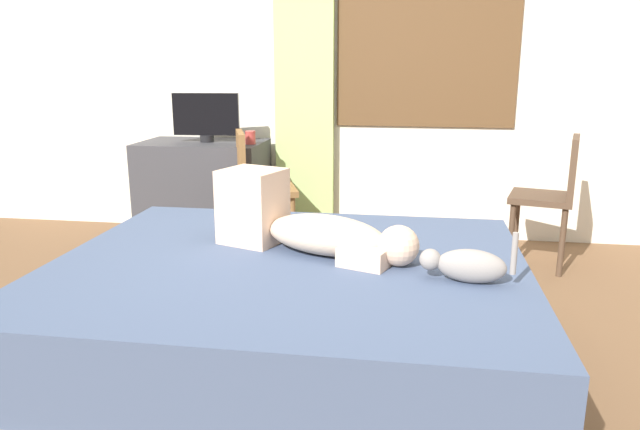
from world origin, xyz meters
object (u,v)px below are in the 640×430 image
at_px(chair_spare, 554,191).
at_px(cat, 466,265).
at_px(person_lying, 306,225).
at_px(chair_by_desk, 257,184).
at_px(bed, 290,314).
at_px(cup, 250,138).
at_px(desk, 204,191).
at_px(tv_monitor, 206,117).

bearing_deg(chair_spare, cat, -111.82).
bearing_deg(person_lying, chair_by_desk, 113.52).
bearing_deg(cat, person_lying, 156.13).
xyz_separation_m(bed, chair_by_desk, (-0.54, 1.49, 0.27)).
xyz_separation_m(person_lying, cat, (0.67, -0.30, -0.05)).
height_order(cup, chair_spare, chair_spare).
xyz_separation_m(cat, cup, (-1.36, 1.89, 0.23)).
height_order(person_lying, desk, person_lying).
bearing_deg(bed, cat, -11.89).
bearing_deg(cat, tv_monitor, 131.04).
bearing_deg(desk, person_lying, -57.12).
xyz_separation_m(chair_by_desk, chair_spare, (1.93, 0.05, 0.00)).
relative_size(person_lying, tv_monitor, 1.93).
distance_m(cat, chair_by_desk, 2.06).
xyz_separation_m(person_lying, chair_spare, (1.35, 1.39, -0.09)).
height_order(desk, tv_monitor, tv_monitor).
bearing_deg(chair_by_desk, person_lying, -66.48).
distance_m(cat, tv_monitor, 2.62).
bearing_deg(desk, tv_monitor, -0.00).
bearing_deg(cat, bed, 168.11).
height_order(bed, chair_spare, chair_spare).
xyz_separation_m(tv_monitor, chair_by_desk, (0.45, -0.32, -0.41)).
relative_size(tv_monitor, chair_spare, 0.56).
distance_m(cat, desk, 2.63).
bearing_deg(desk, cup, -9.88).
distance_m(bed, tv_monitor, 2.17).
height_order(bed, tv_monitor, tv_monitor).
distance_m(bed, chair_by_desk, 1.60).
xyz_separation_m(cup, chair_spare, (2.04, -0.20, -0.28)).
bearing_deg(tv_monitor, bed, -61.36).
relative_size(bed, person_lying, 2.20).
distance_m(bed, cat, 0.80).
xyz_separation_m(person_lying, cup, (-0.69, 1.59, 0.18)).
distance_m(cup, chair_spare, 2.06).
relative_size(cat, tv_monitor, 0.74).
distance_m(desk, chair_spare, 2.44).
bearing_deg(chair_by_desk, tv_monitor, 144.37).
relative_size(person_lying, chair_by_desk, 1.08).
xyz_separation_m(desk, cup, (0.39, -0.07, 0.42)).
bearing_deg(tv_monitor, desk, 180.00).
height_order(person_lying, cup, cup).
relative_size(chair_by_desk, chair_spare, 1.00).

